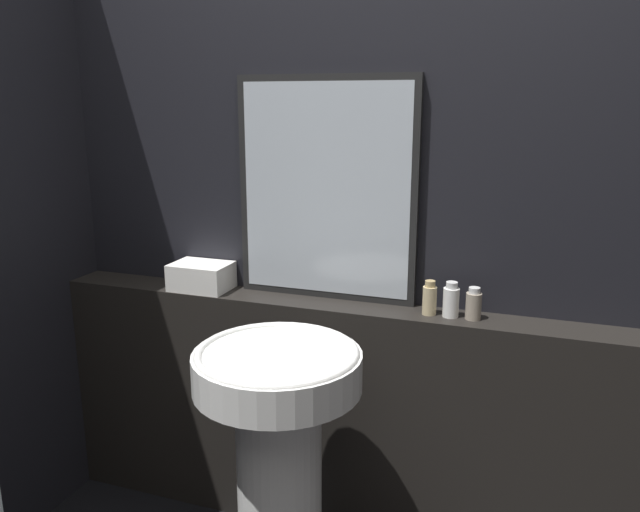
# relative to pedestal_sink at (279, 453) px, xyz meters

# --- Properties ---
(wall_back) EXTENTS (8.00, 0.06, 2.50)m
(wall_back) POSITION_rel_pedestal_sink_xyz_m (0.02, 0.59, 0.67)
(wall_back) COLOR black
(wall_back) RESTS_ON ground_plane
(vanity_counter) EXTENTS (2.23, 0.17, 0.92)m
(vanity_counter) POSITION_rel_pedestal_sink_xyz_m (0.02, 0.47, -0.12)
(vanity_counter) COLOR black
(vanity_counter) RESTS_ON ground_plane
(pedestal_sink) EXTENTS (0.51, 0.51, 0.92)m
(pedestal_sink) POSITION_rel_pedestal_sink_xyz_m (0.00, 0.00, 0.00)
(pedestal_sink) COLOR white
(pedestal_sink) RESTS_ON ground_plane
(mirror) EXTENTS (0.67, 0.03, 0.81)m
(mirror) POSITION_rel_pedestal_sink_xyz_m (-0.03, 0.54, 0.75)
(mirror) COLOR black
(mirror) RESTS_ON vanity_counter
(towel_stack) EXTENTS (0.23, 0.16, 0.10)m
(towel_stack) POSITION_rel_pedestal_sink_xyz_m (-0.52, 0.47, 0.39)
(towel_stack) COLOR white
(towel_stack) RESTS_ON vanity_counter
(shampoo_bottle) EXTENTS (0.05, 0.05, 0.12)m
(shampoo_bottle) POSITION_rel_pedestal_sink_xyz_m (0.37, 0.47, 0.40)
(shampoo_bottle) COLOR #C6B284
(shampoo_bottle) RESTS_ON vanity_counter
(conditioner_bottle) EXTENTS (0.05, 0.05, 0.12)m
(conditioner_bottle) POSITION_rel_pedestal_sink_xyz_m (0.44, 0.47, 0.40)
(conditioner_bottle) COLOR white
(conditioner_bottle) RESTS_ON vanity_counter
(lotion_bottle) EXTENTS (0.05, 0.05, 0.11)m
(lotion_bottle) POSITION_rel_pedestal_sink_xyz_m (0.52, 0.47, 0.39)
(lotion_bottle) COLOR gray
(lotion_bottle) RESTS_ON vanity_counter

